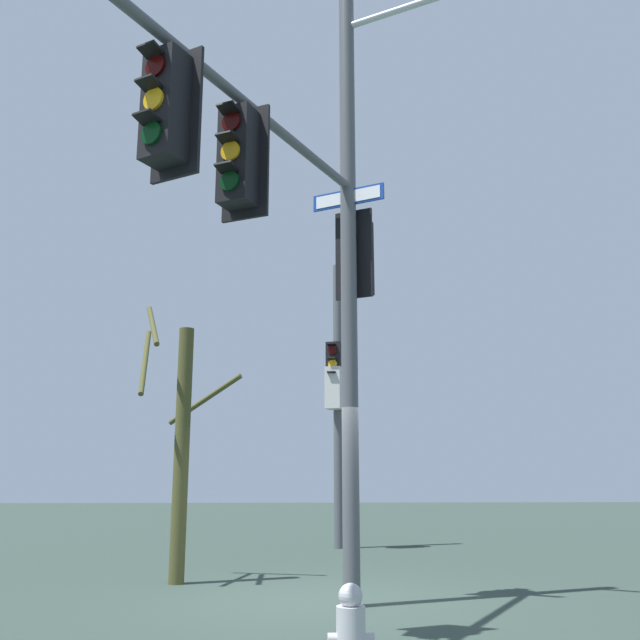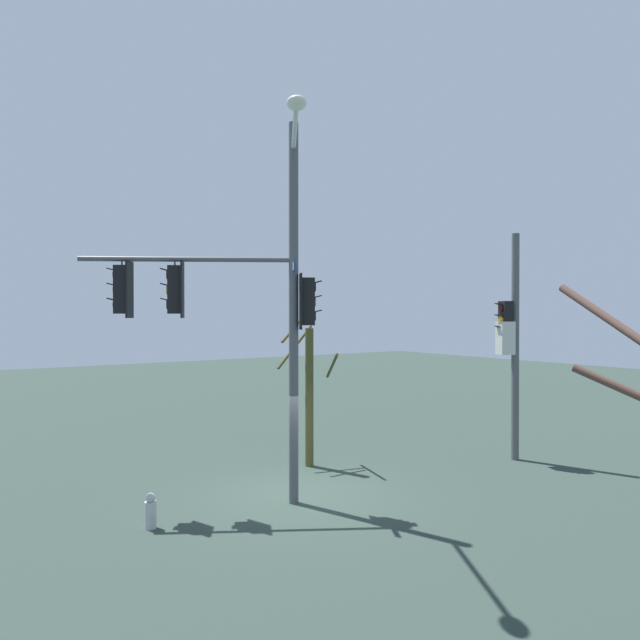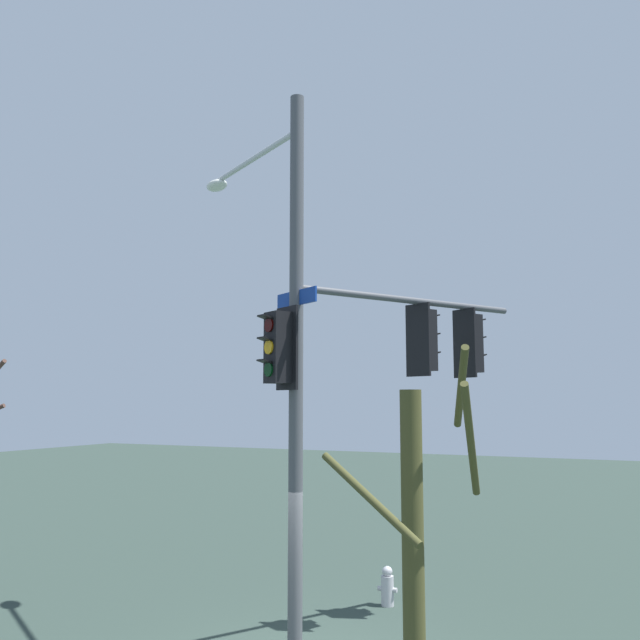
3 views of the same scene
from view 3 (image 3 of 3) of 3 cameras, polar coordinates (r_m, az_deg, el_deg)
The scene contains 3 objects.
main_signal_pole_assembly at distance 11.21m, azimuth 2.18°, elevation -1.33°, with size 5.52×4.83×8.84m.
fire_hydrant at distance 13.76m, azimuth 5.79°, elevation -21.78°, with size 0.38×0.24×0.73m.
bare_tree_behind_pole at distance 7.68m, azimuth 8.23°, elevation -19.62°, with size 1.70×1.70×4.46m.
Camera 3 is at (-4.39, 8.86, 3.87)m, focal length 37.39 mm.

